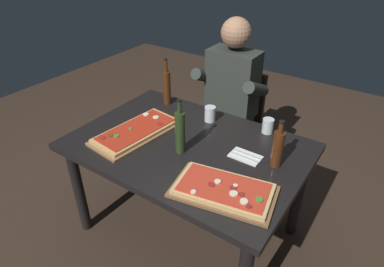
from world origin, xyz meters
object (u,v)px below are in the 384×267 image
Objects in this scene: oil_bottle_amber at (180,132)px; pizza_rectangular_left at (137,131)px; wine_bottle_dark at (278,148)px; tumbler_near_camera at (268,127)px; dining_table at (187,157)px; vinegar_bottle_green at (167,87)px; diner_chair at (234,118)px; seated_diner at (229,96)px; tumbler_far_side at (210,114)px; pizza_rectangular_front at (224,190)px.

pizza_rectangular_left is at bearing -179.45° from oil_bottle_amber.
wine_bottle_dark is 0.83× the size of oil_bottle_amber.
tumbler_near_camera is at bearing 55.58° from oil_bottle_amber.
dining_table is 0.61m from vinegar_bottle_green.
pizza_rectangular_left is at bearing -144.05° from tumbler_near_camera.
dining_table is 1.61× the size of diner_chair.
vinegar_bottle_green is 0.26× the size of seated_diner.
vinegar_bottle_green is (-0.44, 0.36, 0.23)m from dining_table.
diner_chair is at bearing 77.24° from pizza_rectangular_left.
tumbler_far_side is at bearing -81.46° from diner_chair.
pizza_rectangular_left is at bearing -165.03° from dining_table.
pizza_rectangular_left is 0.48m from vinegar_bottle_green.
tumbler_near_camera is 0.11× the size of diner_chair.
diner_chair is at bearing 115.00° from pizza_rectangular_front.
diner_chair is at bearing 97.79° from oil_bottle_amber.
vinegar_bottle_green is 3.63× the size of tumbler_near_camera.
oil_bottle_amber is (0.34, 0.00, 0.12)m from pizza_rectangular_left.
oil_bottle_amber is 0.98× the size of vinegar_bottle_green.
diner_chair is (0.21, 0.94, -0.27)m from pizza_rectangular_left.
pizza_rectangular_front is at bearing -36.57° from vinegar_bottle_green.
pizza_rectangular_front is at bearing -23.73° from oil_bottle_amber.
tumbler_far_side is (0.40, -0.04, -0.08)m from vinegar_bottle_green.
seated_diner is at bearing 135.44° from wine_bottle_dark.
oil_bottle_amber reaches higher than dining_table.
oil_bottle_amber is at bearing -81.09° from seated_diner.
vinegar_bottle_green is at bearing -122.99° from diner_chair.
oil_bottle_amber is 1.03m from diner_chair.
wine_bottle_dark is 0.81× the size of vinegar_bottle_green.
vinegar_bottle_green is (-0.96, 0.26, 0.02)m from wine_bottle_dark.
dining_table is 2.52× the size of pizza_rectangular_front.
wine_bottle_dark is at bearing -49.53° from diner_chair.
tumbler_far_side reaches higher than tumbler_near_camera.
vinegar_bottle_green reaches higher than oil_bottle_amber.
pizza_rectangular_front is 1.26m from diner_chair.
tumbler_near_camera is at bearing -35.78° from seated_diner.
pizza_rectangular_left is at bearing -76.96° from vinegar_bottle_green.
tumbler_near_camera reaches higher than pizza_rectangular_left.
vinegar_bottle_green is 0.79m from tumbler_near_camera.
wine_bottle_dark is 0.35m from tumbler_near_camera.
pizza_rectangular_front is at bearing -85.15° from tumbler_near_camera.
diner_chair is 0.65× the size of seated_diner.
tumbler_far_side is at bearing -6.21° from vinegar_bottle_green.
pizza_rectangular_front is 1.63× the size of oil_bottle_amber.
wine_bottle_dark reaches higher than tumbler_far_side.
pizza_rectangular_front and pizza_rectangular_left have the same top height.
seated_diner reaches higher than oil_bottle_amber.
seated_diner is at bearing 75.46° from pizza_rectangular_left.
wine_bottle_dark is at bearing -15.12° from vinegar_bottle_green.
diner_chair reaches higher than pizza_rectangular_front.
wine_bottle_dark reaches higher than pizza_rectangular_left.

